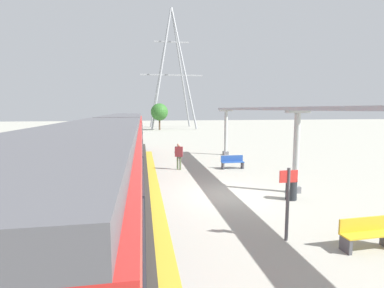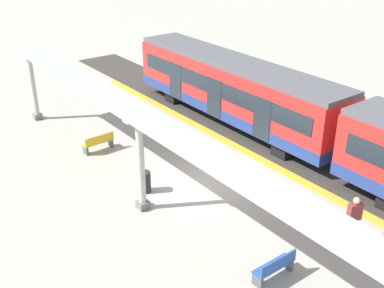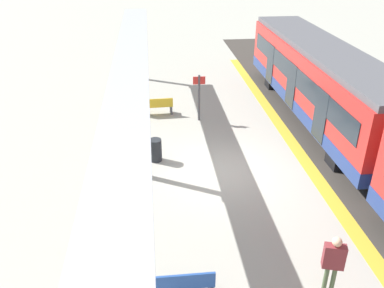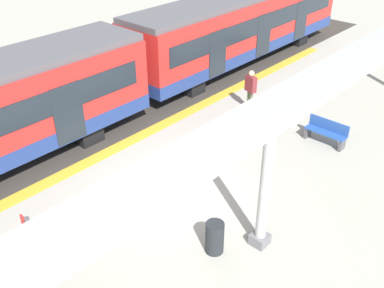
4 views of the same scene
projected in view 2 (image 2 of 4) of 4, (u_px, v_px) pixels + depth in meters
The scene contains 12 objects.
ground_plane at pixel (207, 183), 20.08m from camera, with size 176.00×176.00×0.00m, color #9F9E92.
tactile_edge_strip at pixel (264, 161), 21.88m from camera, with size 0.52×29.15×0.01m, color gold.
trackbed at pixel (291, 150), 22.88m from camera, with size 3.20×41.15×0.01m, color #38332D.
train_near_carriage at pixel (233, 90), 25.20m from camera, with size 2.65×13.95×3.48m.
canopy_pillar_nearest at pixel (33, 85), 25.54m from camera, with size 1.10×0.44×3.84m.
canopy_pillar_second at pixel (141, 164), 17.57m from camera, with size 1.10×0.44×3.84m.
canopy_beam at pixel (141, 116), 16.55m from camera, with size 1.20×23.42×0.16m, color #A8AAB2.
bench_near_end at pixel (275, 267), 14.68m from camera, with size 1.50×0.44×0.86m.
bench_mid_platform at pixel (99, 142), 22.65m from camera, with size 1.52×0.50×0.86m.
trash_bin at pixel (145, 182), 19.32m from camera, with size 0.48×0.48×0.90m, color #22262A.
platform_info_sign at pixel (142, 121), 22.69m from camera, with size 0.56×0.10×2.20m.
passenger_waiting_near_edge at pixel (354, 214), 16.14m from camera, with size 0.54×0.35×1.74m.
Camera 2 is at (10.93, 13.46, 10.29)m, focal length 44.49 mm.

